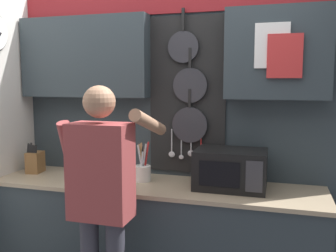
{
  "coord_description": "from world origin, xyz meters",
  "views": [
    {
      "loc": [
        0.89,
        -2.62,
        1.65
      ],
      "look_at": [
        0.06,
        0.19,
        1.3
      ],
      "focal_mm": 40.0,
      "sensor_mm": 36.0,
      "label": 1
    }
  ],
  "objects_px": {
    "person": "(102,191)",
    "knife_block": "(35,162)",
    "utensil_crock": "(143,171)",
    "microwave": "(231,169)"
  },
  "relations": [
    {
      "from": "utensil_crock",
      "to": "person",
      "type": "distance_m",
      "value": 0.6
    },
    {
      "from": "knife_block",
      "to": "utensil_crock",
      "type": "xyz_separation_m",
      "value": [
        0.97,
        0.0,
        -0.02
      ]
    },
    {
      "from": "knife_block",
      "to": "person",
      "type": "xyz_separation_m",
      "value": [
        0.92,
        -0.6,
        -0.01
      ]
    },
    {
      "from": "knife_block",
      "to": "person",
      "type": "bearing_deg",
      "value": -32.97
    },
    {
      "from": "knife_block",
      "to": "person",
      "type": "height_order",
      "value": "person"
    },
    {
      "from": "knife_block",
      "to": "person",
      "type": "distance_m",
      "value": 1.1
    },
    {
      "from": "utensil_crock",
      "to": "person",
      "type": "bearing_deg",
      "value": -94.62
    },
    {
      "from": "person",
      "to": "knife_block",
      "type": "bearing_deg",
      "value": 147.03
    },
    {
      "from": "microwave",
      "to": "knife_block",
      "type": "relative_size",
      "value": 1.94
    },
    {
      "from": "utensil_crock",
      "to": "person",
      "type": "height_order",
      "value": "person"
    }
  ]
}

